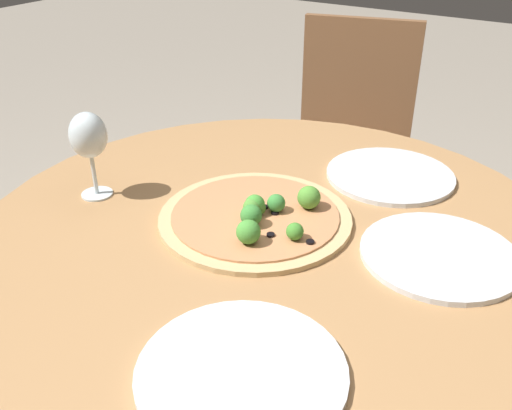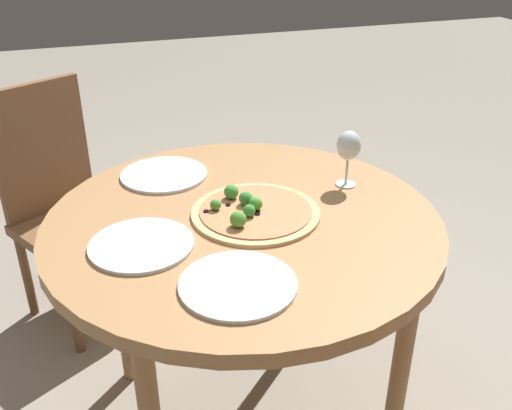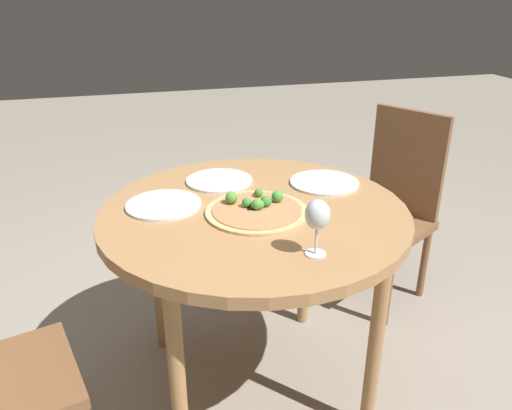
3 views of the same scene
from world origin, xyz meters
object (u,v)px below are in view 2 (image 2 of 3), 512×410
(wine_glass, at_px, (349,147))
(plate_near, at_px, (238,284))
(chair, at_px, (65,202))
(plate_far, at_px, (141,245))
(plate_side, at_px, (164,174))
(pizza, at_px, (253,211))

(wine_glass, xyz_separation_m, plate_near, (-0.38, 0.46, -0.12))
(wine_glass, height_order, plate_near, wine_glass)
(chair, height_order, plate_far, chair)
(chair, relative_size, plate_side, 3.53)
(wine_glass, height_order, plate_far, wine_glass)
(plate_far, bearing_deg, chair, 11.88)
(plate_side, bearing_deg, chair, 32.22)
(chair, bearing_deg, pizza, -88.50)
(chair, xyz_separation_m, wine_glass, (-0.74, -0.82, 0.41))
(plate_near, relative_size, plate_far, 1.02)
(pizza, relative_size, plate_far, 1.35)
(wine_glass, bearing_deg, plate_side, 64.66)
(plate_side, bearing_deg, plate_far, 161.51)
(pizza, relative_size, wine_glass, 2.05)
(pizza, xyz_separation_m, plate_near, (-0.30, 0.14, -0.01))
(plate_near, xyz_separation_m, plate_side, (0.62, 0.05, 0.00))
(wine_glass, xyz_separation_m, plate_far, (-0.15, 0.63, -0.12))
(pizza, relative_size, plate_side, 1.31)
(plate_side, bearing_deg, wine_glass, -115.34)
(chair, distance_m, pizza, 1.01)
(chair, xyz_separation_m, plate_near, (-1.12, -0.36, 0.29))
(pizza, xyz_separation_m, wine_glass, (0.09, -0.32, 0.11))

